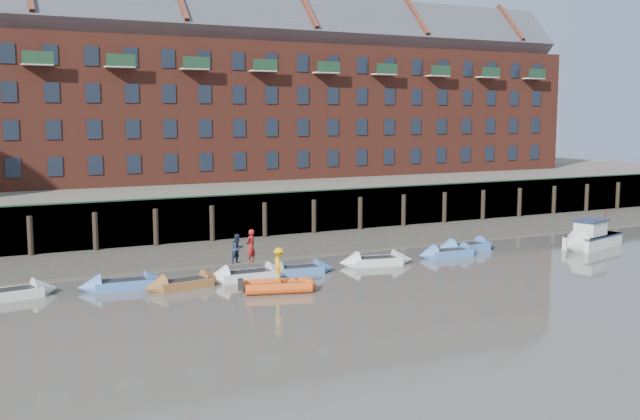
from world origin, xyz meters
TOP-DOWN VIEW (x-y plane):
  - ground at (0.00, 0.00)m, footprint 220.00×220.00m
  - foreshore at (0.00, 18.00)m, footprint 110.00×8.00m
  - mud_band at (0.00, 14.60)m, footprint 110.00×1.60m
  - river_wall at (-0.00, 22.38)m, footprint 110.00×1.23m
  - bank_terrace at (0.00, 36.00)m, footprint 110.00×28.00m
  - apartment_terrace at (-0.00, 36.99)m, footprint 80.60×15.56m
  - rowboat_0 at (-16.16, 10.64)m, footprint 4.87×2.16m
  - rowboat_1 at (-10.70, 10.32)m, footprint 4.65×1.65m
  - rowboat_2 at (-7.85, 9.05)m, footprint 4.57×1.87m
  - rowboat_3 at (-4.20, 9.29)m, footprint 4.87×1.53m
  - rowboat_4 at (-1.04, 9.52)m, footprint 4.31×1.75m
  - rowboat_5 at (4.16, 9.68)m, footprint 4.78×2.23m
  - rowboat_6 at (9.69, 9.87)m, footprint 4.51×1.57m
  - rowboat_7 at (11.83, 10.94)m, footprint 4.85×1.54m
  - rib_tender at (-3.70, 6.11)m, footprint 3.78×2.57m
  - motor_launch at (19.52, 8.00)m, footprint 6.16×3.46m
  - person_rower_a at (-4.01, 9.33)m, footprint 0.79×0.71m
  - person_rower_b at (-4.73, 9.42)m, footprint 0.96×0.88m
  - person_rib_crew at (-3.77, 6.07)m, footprint 0.80×1.17m

SIDE VIEW (x-z plane):
  - ground at x=0.00m, z-range 0.00..0.00m
  - foreshore at x=0.00m, z-range -0.25..0.25m
  - mud_band at x=0.00m, z-range -0.05..0.05m
  - rowboat_4 at x=-1.04m, z-range -0.39..0.82m
  - rowboat_2 at x=-7.85m, z-range -0.42..0.87m
  - rowboat_6 at x=9.69m, z-range -0.42..0.87m
  - rowboat_1 at x=-10.70m, z-range -0.43..0.90m
  - rowboat_5 at x=4.16m, z-range -0.43..0.90m
  - rowboat_0 at x=-16.16m, z-range -0.44..0.92m
  - rowboat_7 at x=11.83m, z-range -0.45..0.94m
  - rowboat_3 at x=-4.20m, z-range -0.45..0.95m
  - rib_tender at x=-3.70m, z-range -0.04..0.59m
  - motor_launch at x=19.52m, z-range -0.59..1.83m
  - person_rib_crew at x=-3.77m, z-range 0.59..2.27m
  - river_wall at x=0.00m, z-range -0.06..3.24m
  - bank_terrace at x=0.00m, z-range 0.00..3.20m
  - person_rower_b at x=-4.73m, z-range 0.94..2.55m
  - person_rower_a at x=-4.01m, z-range 0.94..2.77m
  - apartment_terrace at x=0.00m, z-range 2.34..23.31m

